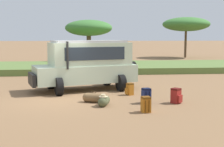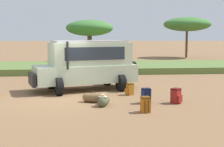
{
  "view_description": "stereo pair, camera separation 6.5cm",
  "coord_description": "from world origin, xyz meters",
  "px_view_note": "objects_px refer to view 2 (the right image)",
  "views": [
    {
      "loc": [
        0.87,
        -13.13,
        2.65
      ],
      "look_at": [
        2.26,
        0.53,
        1.0
      ],
      "focal_mm": 50.0,
      "sensor_mm": 36.0,
      "label": 1
    },
    {
      "loc": [
        0.94,
        -13.14,
        2.65
      ],
      "look_at": [
        2.26,
        0.53,
        1.0
      ],
      "focal_mm": 50.0,
      "sensor_mm": 36.0,
      "label": 2
    }
  ],
  "objects_px": {
    "acacia_tree_left_mid": "(90,28)",
    "duffel_bag_soft_canvas": "(94,98)",
    "backpack_near_rear_wheel": "(130,89)",
    "backpack_outermost": "(176,96)",
    "backpack_cluster_center": "(145,105)",
    "backpack_beside_front_wheel": "(146,96)",
    "duffel_bag_low_black_case": "(104,101)",
    "safari_vehicle": "(87,64)",
    "acacia_tree_centre_back": "(187,24)"
  },
  "relations": [
    {
      "from": "acacia_tree_left_mid",
      "to": "backpack_cluster_center",
      "type": "bearing_deg",
      "value": -85.68
    },
    {
      "from": "backpack_near_rear_wheel",
      "to": "backpack_outermost",
      "type": "xyz_separation_m",
      "value": [
        1.56,
        -1.92,
        0.03
      ]
    },
    {
      "from": "backpack_cluster_center",
      "to": "duffel_bag_soft_canvas",
      "type": "relative_size",
      "value": 0.62
    },
    {
      "from": "backpack_near_rear_wheel",
      "to": "duffel_bag_soft_canvas",
      "type": "relative_size",
      "value": 0.6
    },
    {
      "from": "backpack_near_rear_wheel",
      "to": "acacia_tree_left_mid",
      "type": "height_order",
      "value": "acacia_tree_left_mid"
    },
    {
      "from": "acacia_tree_centre_back",
      "to": "backpack_cluster_center",
      "type": "bearing_deg",
      "value": -111.6
    },
    {
      "from": "backpack_beside_front_wheel",
      "to": "duffel_bag_soft_canvas",
      "type": "distance_m",
      "value": 2.1
    },
    {
      "from": "backpack_cluster_center",
      "to": "duffel_bag_low_black_case",
      "type": "height_order",
      "value": "backpack_cluster_center"
    },
    {
      "from": "backpack_outermost",
      "to": "backpack_cluster_center",
      "type": "bearing_deg",
      "value": -138.57
    },
    {
      "from": "backpack_cluster_center",
      "to": "backpack_outermost",
      "type": "xyz_separation_m",
      "value": [
        1.51,
        1.33,
        0.02
      ]
    },
    {
      "from": "backpack_outermost",
      "to": "safari_vehicle",
      "type": "bearing_deg",
      "value": 134.43
    },
    {
      "from": "backpack_near_rear_wheel",
      "to": "duffel_bag_soft_canvas",
      "type": "height_order",
      "value": "backpack_near_rear_wheel"
    },
    {
      "from": "backpack_cluster_center",
      "to": "acacia_tree_centre_back",
      "type": "xyz_separation_m",
      "value": [
        10.64,
        26.89,
        3.8
      ]
    },
    {
      "from": "backpack_cluster_center",
      "to": "duffel_bag_soft_canvas",
      "type": "bearing_deg",
      "value": 133.44
    },
    {
      "from": "backpack_near_rear_wheel",
      "to": "acacia_tree_left_mid",
      "type": "distance_m",
      "value": 16.29
    },
    {
      "from": "backpack_near_rear_wheel",
      "to": "acacia_tree_centre_back",
      "type": "height_order",
      "value": "acacia_tree_centre_back"
    },
    {
      "from": "duffel_bag_soft_canvas",
      "to": "acacia_tree_left_mid",
      "type": "distance_m",
      "value": 17.63
    },
    {
      "from": "backpack_cluster_center",
      "to": "duffel_bag_low_black_case",
      "type": "xyz_separation_m",
      "value": [
        -1.38,
        1.18,
        -0.08
      ]
    },
    {
      "from": "acacia_tree_left_mid",
      "to": "acacia_tree_centre_back",
      "type": "bearing_deg",
      "value": 32.53
    },
    {
      "from": "backpack_near_rear_wheel",
      "to": "backpack_outermost",
      "type": "relative_size",
      "value": 0.9
    },
    {
      "from": "safari_vehicle",
      "to": "acacia_tree_left_mid",
      "type": "relative_size",
      "value": 1.19
    },
    {
      "from": "backpack_outermost",
      "to": "acacia_tree_centre_back",
      "type": "distance_m",
      "value": 27.4
    },
    {
      "from": "duffel_bag_soft_canvas",
      "to": "acacia_tree_left_mid",
      "type": "bearing_deg",
      "value": 89.05
    },
    {
      "from": "duffel_bag_low_black_case",
      "to": "acacia_tree_left_mid",
      "type": "height_order",
      "value": "acacia_tree_left_mid"
    },
    {
      "from": "acacia_tree_left_mid",
      "to": "duffel_bag_soft_canvas",
      "type": "bearing_deg",
      "value": -90.95
    },
    {
      "from": "safari_vehicle",
      "to": "duffel_bag_low_black_case",
      "type": "xyz_separation_m",
      "value": [
        0.56,
        -3.67,
        -1.11
      ]
    },
    {
      "from": "duffel_bag_low_black_case",
      "to": "backpack_near_rear_wheel",
      "type": "bearing_deg",
      "value": 57.39
    },
    {
      "from": "backpack_beside_front_wheel",
      "to": "backpack_outermost",
      "type": "bearing_deg",
      "value": -6.19
    },
    {
      "from": "safari_vehicle",
      "to": "acacia_tree_left_mid",
      "type": "distance_m",
      "value": 14.49
    },
    {
      "from": "safari_vehicle",
      "to": "acacia_tree_centre_back",
      "type": "relative_size",
      "value": 0.95
    },
    {
      "from": "backpack_near_rear_wheel",
      "to": "acacia_tree_left_mid",
      "type": "relative_size",
      "value": 0.12
    },
    {
      "from": "backpack_outermost",
      "to": "duffel_bag_low_black_case",
      "type": "relative_size",
      "value": 0.77
    },
    {
      "from": "backpack_beside_front_wheel",
      "to": "backpack_near_rear_wheel",
      "type": "distance_m",
      "value": 1.83
    },
    {
      "from": "backpack_outermost",
      "to": "duffel_bag_soft_canvas",
      "type": "bearing_deg",
      "value": 171.19
    },
    {
      "from": "backpack_beside_front_wheel",
      "to": "backpack_cluster_center",
      "type": "xyz_separation_m",
      "value": [
        -0.32,
        -1.46,
        -0.02
      ]
    },
    {
      "from": "backpack_near_rear_wheel",
      "to": "backpack_outermost",
      "type": "height_order",
      "value": "backpack_outermost"
    },
    {
      "from": "backpack_cluster_center",
      "to": "backpack_near_rear_wheel",
      "type": "bearing_deg",
      "value": 90.93
    },
    {
      "from": "safari_vehicle",
      "to": "duffel_bag_low_black_case",
      "type": "distance_m",
      "value": 3.87
    },
    {
      "from": "backpack_beside_front_wheel",
      "to": "duffel_bag_low_black_case",
      "type": "height_order",
      "value": "backpack_beside_front_wheel"
    },
    {
      "from": "backpack_beside_front_wheel",
      "to": "backpack_outermost",
      "type": "height_order",
      "value": "backpack_beside_front_wheel"
    },
    {
      "from": "backpack_beside_front_wheel",
      "to": "backpack_cluster_center",
      "type": "height_order",
      "value": "backpack_beside_front_wheel"
    },
    {
      "from": "backpack_cluster_center",
      "to": "duffel_bag_soft_canvas",
      "type": "distance_m",
      "value": 2.53
    },
    {
      "from": "backpack_cluster_center",
      "to": "acacia_tree_left_mid",
      "type": "distance_m",
      "value": 19.48
    },
    {
      "from": "safari_vehicle",
      "to": "backpack_outermost",
      "type": "bearing_deg",
      "value": -45.57
    },
    {
      "from": "acacia_tree_left_mid",
      "to": "acacia_tree_centre_back",
      "type": "xyz_separation_m",
      "value": [
        12.09,
        7.71,
        0.69
      ]
    },
    {
      "from": "safari_vehicle",
      "to": "duffel_bag_soft_canvas",
      "type": "height_order",
      "value": "safari_vehicle"
    },
    {
      "from": "safari_vehicle",
      "to": "backpack_beside_front_wheel",
      "type": "height_order",
      "value": "safari_vehicle"
    },
    {
      "from": "duffel_bag_low_black_case",
      "to": "backpack_outermost",
      "type": "bearing_deg",
      "value": 3.09
    },
    {
      "from": "backpack_beside_front_wheel",
      "to": "duffel_bag_soft_canvas",
      "type": "height_order",
      "value": "backpack_beside_front_wheel"
    },
    {
      "from": "duffel_bag_soft_canvas",
      "to": "backpack_near_rear_wheel",
      "type": "bearing_deg",
      "value": 40.0
    }
  ]
}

